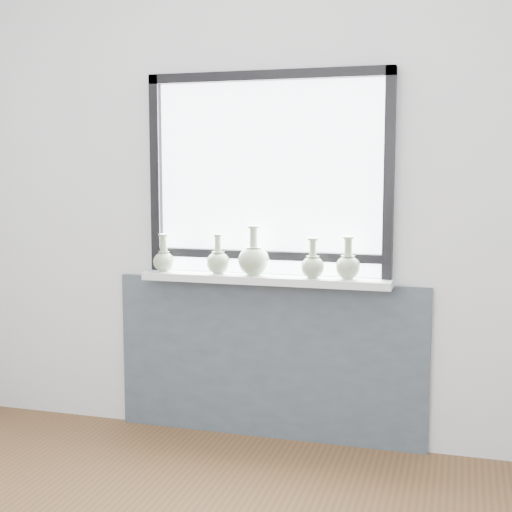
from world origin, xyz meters
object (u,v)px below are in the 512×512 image
(vase_c, at_px, (254,259))
(vase_d, at_px, (313,265))
(vase_b, at_px, (218,261))
(vase_a, at_px, (164,259))
(windowsill, at_px, (265,279))
(vase_e, at_px, (348,265))

(vase_c, height_order, vase_d, vase_c)
(vase_b, bearing_deg, vase_c, -0.37)
(vase_a, height_order, vase_d, vase_d)
(windowsill, bearing_deg, vase_d, -5.98)
(vase_b, relative_size, vase_e, 0.98)
(vase_b, height_order, vase_d, vase_b)
(vase_b, bearing_deg, windowsill, 2.60)
(windowsill, xyz_separation_m, vase_a, (-0.56, -0.02, 0.09))
(windowsill, height_order, vase_c, vase_c)
(windowsill, relative_size, vase_a, 6.47)
(windowsill, relative_size, vase_c, 5.09)
(vase_c, relative_size, vase_e, 1.20)
(vase_b, bearing_deg, vase_a, -179.07)
(windowsill, height_order, vase_b, vase_b)
(vase_c, xyz_separation_m, vase_d, (0.32, -0.01, -0.02))
(windowsill, distance_m, vase_c, 0.12)
(vase_b, height_order, vase_c, vase_c)
(vase_e, bearing_deg, vase_c, -178.94)
(vase_a, distance_m, vase_d, 0.82)
(vase_b, height_order, vase_e, vase_e)
(vase_c, bearing_deg, vase_e, 1.06)
(vase_b, relative_size, vase_c, 0.81)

